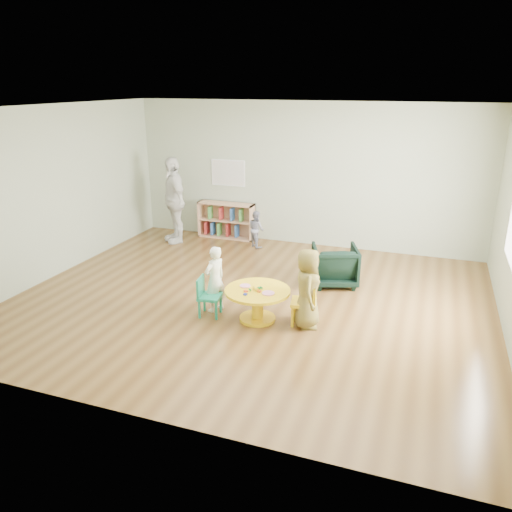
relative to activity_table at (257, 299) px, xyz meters
The scene contains 11 objects.
room 1.72m from the activity_table, 116.93° to the left, with size 7.10×7.00×2.80m.
activity_table is the anchor object (origin of this frame).
kid_chair_left 0.73m from the activity_table, behind, with size 0.34×0.34×0.57m.
kid_chair_right 0.68m from the activity_table, ahead, with size 0.39×0.39×0.62m.
bookshelf 3.95m from the activity_table, 119.19° to the left, with size 1.20×0.30×0.75m.
alphabet_poster 4.19m from the activity_table, 118.16° to the left, with size 0.74×0.01×0.54m.
armchair 1.80m from the activity_table, 65.65° to the left, with size 0.69×0.71×0.65m, color black.
child_left 0.70m from the activity_table, behind, with size 0.35×0.23×0.97m, color white.
child_right 0.73m from the activity_table, ahead, with size 0.53×0.35×1.09m, color gold.
toddler 3.25m from the activity_table, 110.00° to the left, with size 0.36×0.28×0.73m, color #1C2148.
adult_caretaker 4.02m from the activity_table, 134.71° to the left, with size 1.02×0.42×1.74m, color white.
Camera 1 is at (2.41, -6.49, 3.14)m, focal length 35.00 mm.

